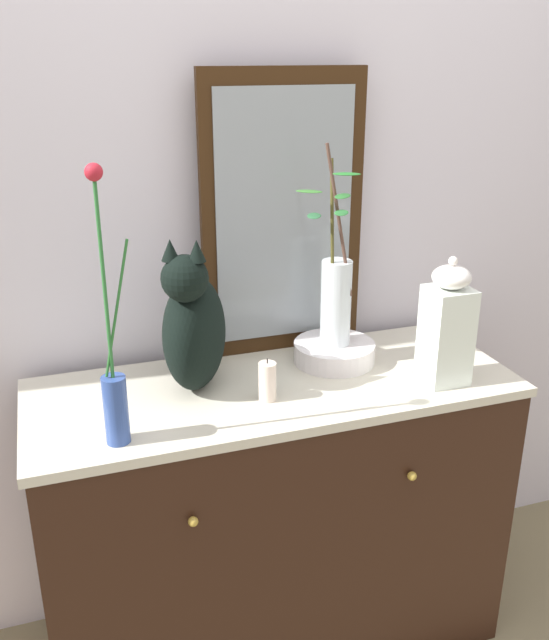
{
  "coord_description": "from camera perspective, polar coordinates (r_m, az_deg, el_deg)",
  "views": [
    {
      "loc": [
        -0.53,
        -1.55,
        1.67
      ],
      "look_at": [
        0.0,
        0.0,
        1.03
      ],
      "focal_mm": 38.94,
      "sensor_mm": 36.0,
      "label": 1
    }
  ],
  "objects": [
    {
      "name": "ground_plane",
      "position": [
        2.34,
        -0.0,
        -24.2
      ],
      "size": [
        6.0,
        6.0,
        0.0
      ],
      "primitive_type": "plane",
      "color": "#7B6F50"
    },
    {
      "name": "wall_back",
      "position": [
        1.98,
        -3.04,
        10.6
      ],
      "size": [
        4.4,
        0.08,
        2.6
      ],
      "primitive_type": "cube",
      "color": "silver",
      "rests_on": "ground_plane"
    },
    {
      "name": "sideboard",
      "position": [
        2.05,
        0.0,
        -15.88
      ],
      "size": [
        1.28,
        0.51,
        0.85
      ],
      "color": "black",
      "rests_on": "ground_plane"
    },
    {
      "name": "mirror_leaning",
      "position": [
        1.93,
        0.73,
        8.49
      ],
      "size": [
        0.46,
        0.03,
        0.78
      ],
      "color": "#331D0C",
      "rests_on": "sideboard"
    },
    {
      "name": "cat_sitting",
      "position": [
        1.76,
        -6.66,
        -0.54
      ],
      "size": [
        0.28,
        0.44,
        0.41
      ],
      "color": "black",
      "rests_on": "sideboard"
    },
    {
      "name": "vase_slim_green",
      "position": [
        1.55,
        -13.07,
        -5.18
      ],
      "size": [
        0.08,
        0.05,
        0.62
      ],
      "color": "#304B91",
      "rests_on": "sideboard"
    },
    {
      "name": "bowl_porcelain",
      "position": [
        1.95,
        4.93,
        -2.65
      ],
      "size": [
        0.23,
        0.23,
        0.06
      ],
      "primitive_type": "cylinder",
      "color": "white",
      "rests_on": "sideboard"
    },
    {
      "name": "vase_glass_clear",
      "position": [
        1.89,
        5.05,
        1.95
      ],
      "size": [
        0.16,
        0.16,
        0.55
      ],
      "color": "silver",
      "rests_on": "bowl_porcelain"
    },
    {
      "name": "jar_lidded_porcelain",
      "position": [
        1.84,
        13.98,
        -0.51
      ],
      "size": [
        0.11,
        0.11,
        0.34
      ],
      "color": "white",
      "rests_on": "sideboard"
    },
    {
      "name": "candle_pillar",
      "position": [
        1.73,
        -0.59,
        -5.08
      ],
      "size": [
        0.04,
        0.04,
        0.11
      ],
      "color": "beige",
      "rests_on": "sideboard"
    }
  ]
}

